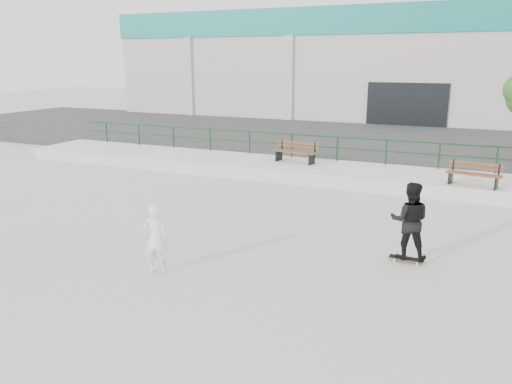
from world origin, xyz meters
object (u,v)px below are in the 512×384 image
at_px(bench_right, 474,174).
at_px(seated_skater, 156,239).
at_px(skateboard, 406,259).
at_px(bench_left, 296,152).
at_px(standing_skater, 410,221).

bearing_deg(bench_right, seated_skater, -113.99).
relative_size(bench_right, skateboard, 2.27).
xyz_separation_m(bench_right, seated_skater, (-6.27, -9.20, -0.11)).
relative_size(bench_left, seated_skater, 1.21).
relative_size(bench_left, skateboard, 2.40).
distance_m(bench_left, seated_skater, 10.60).
bearing_deg(bench_right, standing_skater, -91.09).
bearing_deg(seated_skater, skateboard, -165.92).
relative_size(bench_left, bench_right, 1.06).
relative_size(bench_left, standing_skater, 1.04).
height_order(skateboard, standing_skater, standing_skater).
bearing_deg(skateboard, bench_right, 80.42).
relative_size(skateboard, standing_skater, 0.43).
xyz_separation_m(skateboard, seated_skater, (-4.99, -2.84, 0.71)).
xyz_separation_m(bench_right, standing_skater, (-1.28, -6.36, 0.11)).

